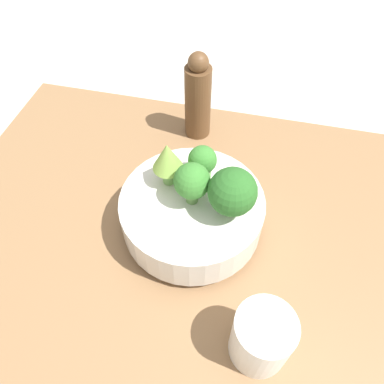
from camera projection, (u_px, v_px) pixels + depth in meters
name	position (u px, v px, depth m)	size (l,w,h in m)	color
ground_plane	(186.00, 241.00, 0.66)	(6.00, 6.00, 0.00)	beige
table	(186.00, 236.00, 0.65)	(0.87, 0.65, 0.03)	olive
bowl	(192.00, 212.00, 0.60)	(0.23, 0.23, 0.08)	silver
broccoli_floret_center	(192.00, 182.00, 0.54)	(0.05, 0.05, 0.07)	#609347
romanesco_piece_far	(167.00, 158.00, 0.56)	(0.05, 0.05, 0.08)	#7AB256
broccoli_floret_back	(202.00, 162.00, 0.58)	(0.05, 0.05, 0.06)	#609347
broccoli_floret_right	(232.00, 192.00, 0.53)	(0.07, 0.07, 0.09)	#7AB256
cup	(262.00, 338.00, 0.48)	(0.08, 0.08, 0.09)	silver
pepper_mill	(198.00, 98.00, 0.72)	(0.05, 0.05, 0.18)	brown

